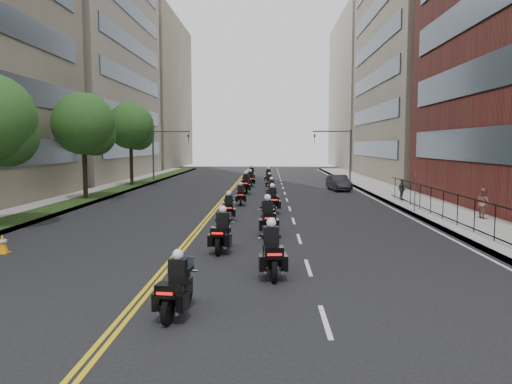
% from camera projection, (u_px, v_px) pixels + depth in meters
% --- Properties ---
extents(ground, '(160.00, 160.00, 0.00)m').
position_uv_depth(ground, '(186.00, 320.00, 11.46)').
color(ground, black).
rests_on(ground, ground).
extents(sidewalk_right, '(4.00, 90.00, 0.15)m').
position_uv_depth(sidewalk_right, '(409.00, 199.00, 36.01)').
color(sidewalk_right, gray).
rests_on(sidewalk_right, ground).
extents(sidewalk_left, '(4.00, 90.00, 0.15)m').
position_uv_depth(sidewalk_left, '(80.00, 198.00, 36.65)').
color(sidewalk_left, gray).
rests_on(sidewalk_left, ground).
extents(grass_strip, '(2.00, 90.00, 0.04)m').
position_uv_depth(grass_strip, '(91.00, 197.00, 36.62)').
color(grass_strip, '#193212').
rests_on(grass_strip, sidewalk_left).
extents(building_right_tan, '(15.11, 28.00, 30.00)m').
position_uv_depth(building_right_tan, '(440.00, 48.00, 57.23)').
color(building_right_tan, '#7E6C5C').
rests_on(building_right_tan, ground).
extents(building_right_far, '(15.00, 28.00, 26.00)m').
position_uv_depth(building_right_far, '(381.00, 93.00, 87.27)').
color(building_right_far, '#A39783').
rests_on(building_right_far, ground).
extents(building_left_mid, '(16.11, 28.00, 34.00)m').
position_uv_depth(building_left_mid, '(65.00, 33.00, 58.19)').
color(building_left_mid, '#A39783').
rests_on(building_left_mid, ground).
extents(building_left_far, '(16.00, 28.00, 26.00)m').
position_uv_depth(building_left_far, '(135.00, 94.00, 88.42)').
color(building_left_far, '#7E6C5C').
rests_on(building_left_far, ground).
extents(iron_fence, '(0.05, 28.00, 1.50)m').
position_uv_depth(iron_fence, '(466.00, 212.00, 23.02)').
color(iron_fence, black).
rests_on(iron_fence, sidewalk_right).
extents(street_trees, '(4.40, 38.40, 7.98)m').
position_uv_depth(street_trees, '(53.00, 126.00, 29.78)').
color(street_trees, '#322416').
rests_on(street_trees, ground).
extents(traffic_signal_right, '(4.09, 0.20, 5.60)m').
position_uv_depth(traffic_signal_right, '(341.00, 147.00, 52.65)').
color(traffic_signal_right, '#3F3F44').
rests_on(traffic_signal_right, ground).
extents(traffic_signal_left, '(4.09, 0.20, 5.60)m').
position_uv_depth(traffic_signal_left, '(162.00, 147.00, 53.15)').
color(traffic_signal_left, '#3F3F44').
rests_on(traffic_signal_left, ground).
extents(motorcycle_0, '(0.63, 2.11, 1.56)m').
position_uv_depth(motorcycle_0, '(177.00, 290.00, 11.76)').
color(motorcycle_0, black).
rests_on(motorcycle_0, ground).
extents(motorcycle_1, '(0.64, 2.41, 1.78)m').
position_uv_depth(motorcycle_1, '(272.00, 253.00, 15.25)').
color(motorcycle_1, black).
rests_on(motorcycle_1, ground).
extents(motorcycle_2, '(0.63, 2.35, 1.73)m').
position_uv_depth(motorcycle_2, '(222.00, 234.00, 18.75)').
color(motorcycle_2, black).
rests_on(motorcycle_2, ground).
extents(motorcycle_3, '(0.66, 2.47, 1.82)m').
position_uv_depth(motorcycle_3, '(268.00, 219.00, 22.13)').
color(motorcycle_3, black).
rests_on(motorcycle_3, ground).
extents(motorcycle_4, '(0.51, 2.13, 1.57)m').
position_uv_depth(motorcycle_4, '(229.00, 209.00, 26.39)').
color(motorcycle_4, black).
rests_on(motorcycle_4, ground).
extents(motorcycle_5, '(0.66, 2.36, 1.74)m').
position_uv_depth(motorcycle_5, '(273.00, 201.00, 29.44)').
color(motorcycle_5, black).
rests_on(motorcycle_5, ground).
extents(motorcycle_6, '(0.53, 2.08, 1.53)m').
position_uv_depth(motorcycle_6, '(241.00, 196.00, 33.18)').
color(motorcycle_6, black).
rests_on(motorcycle_6, ground).
extents(motorcycle_7, '(0.50, 2.16, 1.60)m').
position_uv_depth(motorcycle_7, '(271.00, 190.00, 37.45)').
color(motorcycle_7, black).
rests_on(motorcycle_7, ground).
extents(motorcycle_8, '(0.60, 2.55, 1.88)m').
position_uv_depth(motorcycle_8, '(246.00, 185.00, 40.68)').
color(motorcycle_8, black).
rests_on(motorcycle_8, ground).
extents(motorcycle_9, '(0.52, 2.11, 1.56)m').
position_uv_depth(motorcycle_9, '(269.00, 183.00, 44.43)').
color(motorcycle_9, black).
rests_on(motorcycle_9, ground).
extents(motorcycle_10, '(0.65, 2.22, 1.64)m').
position_uv_depth(motorcycle_10, '(251.00, 180.00, 47.91)').
color(motorcycle_10, black).
rests_on(motorcycle_10, ground).
extents(motorcycle_11, '(0.52, 2.29, 1.69)m').
position_uv_depth(motorcycle_11, '(268.00, 177.00, 51.84)').
color(motorcycle_11, black).
rests_on(motorcycle_11, ground).
extents(motorcycle_12, '(0.54, 2.31, 1.70)m').
position_uv_depth(motorcycle_12, '(252.00, 175.00, 55.32)').
color(motorcycle_12, black).
rests_on(motorcycle_12, ground).
extents(parked_sedan, '(1.89, 4.24, 1.35)m').
position_uv_depth(parked_sedan, '(339.00, 183.00, 43.66)').
color(parked_sedan, black).
rests_on(parked_sedan, ground).
extents(pedestrian_b, '(0.67, 0.82, 1.59)m').
position_uv_depth(pedestrian_b, '(484.00, 203.00, 26.15)').
color(pedestrian_b, '#8F574E').
rests_on(pedestrian_b, sidewalk_right).
extents(pedestrian_c, '(0.55, 0.92, 1.47)m').
position_uv_depth(pedestrian_c, '(402.00, 190.00, 34.82)').
color(pedestrian_c, '#414149').
rests_on(pedestrian_c, sidewalk_right).
extents(traffic_cone, '(0.43, 0.43, 0.72)m').
position_uv_depth(traffic_cone, '(3.00, 244.00, 18.47)').
color(traffic_cone, orange).
rests_on(traffic_cone, ground).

